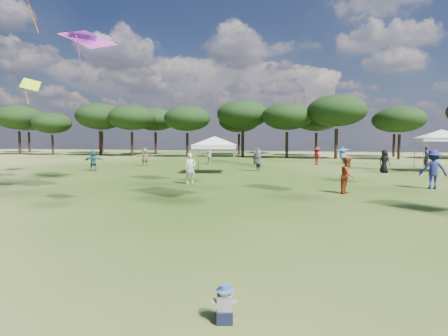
# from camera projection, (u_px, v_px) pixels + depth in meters

# --- Properties ---
(tree_line) EXTENTS (108.78, 17.63, 7.77)m
(tree_line) POSITION_uv_depth(u_px,v_px,m) (329.00, 115.00, 47.33)
(tree_line) COLOR black
(tree_line) RESTS_ON ground
(tent_left) EXTENTS (5.75, 5.75, 2.83)m
(tent_left) POSITION_uv_depth(u_px,v_px,m) (215.00, 138.00, 25.78)
(tent_left) COLOR gray
(tent_left) RESTS_ON ground
(tent_right) EXTENTS (6.00, 6.00, 3.32)m
(tent_right) POSITION_uv_depth(u_px,v_px,m) (441.00, 131.00, 26.69)
(tent_right) COLOR gray
(tent_right) RESTS_ON ground
(toddler) EXTENTS (0.36, 0.39, 0.49)m
(toddler) POSITION_uv_depth(u_px,v_px,m) (225.00, 305.00, 4.80)
(toddler) COLOR black
(toddler) RESTS_ON ground
(festival_crowd) EXTENTS (30.02, 22.17, 1.86)m
(festival_crowd) POSITION_uv_depth(u_px,v_px,m) (297.00, 159.00, 27.58)
(festival_crowd) COLOR #973519
(festival_crowd) RESTS_ON ground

